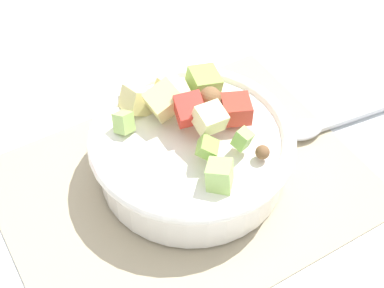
{
  "coord_description": "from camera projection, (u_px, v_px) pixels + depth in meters",
  "views": [
    {
      "loc": [
        0.21,
        0.38,
        0.57
      ],
      "look_at": [
        -0.02,
        -0.01,
        0.06
      ],
      "focal_mm": 52.78,
      "sensor_mm": 36.0,
      "label": 1
    }
  ],
  "objects": [
    {
      "name": "salad_bowl",
      "position": [
        192.0,
        147.0,
        0.69
      ],
      "size": [
        0.25,
        0.25,
        0.12
      ],
      "color": "white",
      "rests_on": "placemat"
    },
    {
      "name": "ground_plane",
      "position": [
        185.0,
        187.0,
        0.71
      ],
      "size": [
        2.4,
        2.4,
        0.0
      ],
      "primitive_type": "plane",
      "color": "silver"
    },
    {
      "name": "placemat",
      "position": [
        185.0,
        185.0,
        0.71
      ],
      "size": [
        0.44,
        0.34,
        0.01
      ],
      "primitive_type": "cube",
      "color": "tan",
      "rests_on": "ground_plane"
    },
    {
      "name": "serving_spoon",
      "position": [
        331.0,
        121.0,
        0.78
      ],
      "size": [
        0.22,
        0.05,
        0.01
      ],
      "color": "#B7B7BC",
      "rests_on": "placemat"
    }
  ]
}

